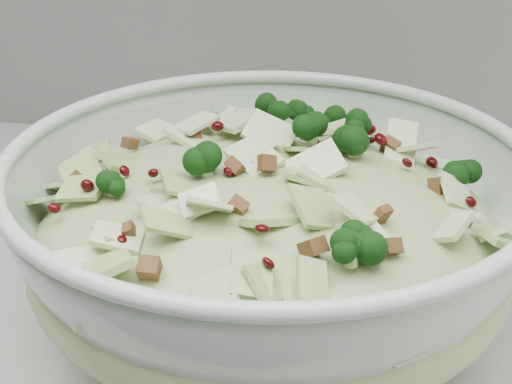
# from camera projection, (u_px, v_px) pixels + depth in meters

# --- Properties ---
(mixing_bowl) EXTENTS (0.44, 0.44, 0.15)m
(mixing_bowl) POSITION_uv_depth(u_px,v_px,m) (269.00, 239.00, 0.53)
(mixing_bowl) COLOR #B4C6B8
(mixing_bowl) RESTS_ON counter
(salad) EXTENTS (0.38, 0.38, 0.15)m
(salad) POSITION_uv_depth(u_px,v_px,m) (269.00, 210.00, 0.51)
(salad) COLOR #AAB77D
(salad) RESTS_ON mixing_bowl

